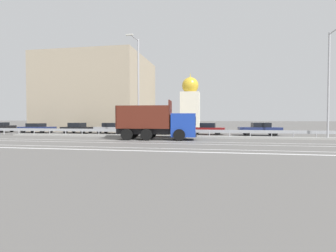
{
  "coord_description": "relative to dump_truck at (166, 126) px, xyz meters",
  "views": [
    {
      "loc": [
        3.83,
        -23.94,
        1.99
      ],
      "look_at": [
        -0.83,
        1.2,
        1.23
      ],
      "focal_mm": 28.0,
      "sensor_mm": 36.0,
      "label": 1
    }
  ],
  "objects": [
    {
      "name": "parked_car_3",
      "position": [
        -8.82,
        8.36,
        -0.58
      ],
      "size": [
        4.52,
        2.23,
        1.38
      ],
      "rotation": [
        0.0,
        0.0,
        -1.65
      ],
      "color": "#A3A3A8",
      "rests_on": "ground_plane"
    },
    {
      "name": "parked_car_5",
      "position": [
        3.48,
        8.37,
        -0.57
      ],
      "size": [
        4.42,
        2.19,
        1.42
      ],
      "rotation": [
        0.0,
        0.0,
        1.49
      ],
      "color": "maroon",
      "rests_on": "ground_plane"
    },
    {
      "name": "dump_truck",
      "position": [
        0.0,
        0.0,
        0.0
      ],
      "size": [
        7.5,
        3.1,
        3.62
      ],
      "rotation": [
        0.0,
        0.0,
        -1.49
      ],
      "color": "#19389E",
      "rests_on": "ground_plane"
    },
    {
      "name": "median_guardrail",
      "position": [
        0.75,
        3.97,
        -0.71
      ],
      "size": [
        68.79,
        0.09,
        0.78
      ],
      "color": "#9EA0A5",
      "rests_on": "ground_plane"
    },
    {
      "name": "median_island",
      "position": [
        0.75,
        2.8,
        -1.19
      ],
      "size": [
        37.84,
        1.1,
        0.18
      ],
      "primitive_type": "cube",
      "color": "gray",
      "rests_on": "ground_plane"
    },
    {
      "name": "background_building_0",
      "position": [
        -15.27,
        18.47,
        4.77
      ],
      "size": [
        16.12,
        15.32,
        12.1
      ],
      "primitive_type": "cube",
      "color": "tan",
      "rests_on": "ground_plane"
    },
    {
      "name": "parked_car_1",
      "position": [
        -19.49,
        7.99,
        -0.61
      ],
      "size": [
        4.64,
        2.07,
        1.3
      ],
      "rotation": [
        0.0,
        0.0,
        -1.58
      ],
      "color": "navy",
      "rests_on": "ground_plane"
    },
    {
      "name": "ground_plane",
      "position": [
        0.75,
        0.17,
        -1.28
      ],
      "size": [
        320.0,
        320.0,
        0.0
      ],
      "primitive_type": "plane",
      "color": "#605E5B"
    },
    {
      "name": "street_lamp_1",
      "position": [
        -3.56,
        2.76,
        4.39
      ],
      "size": [
        0.71,
        2.53,
        10.28
      ],
      "color": "#ADADB2",
      "rests_on": "ground_plane"
    },
    {
      "name": "street_lamp_2",
      "position": [
        14.81,
        2.7,
        4.22
      ],
      "size": [
        0.71,
        2.67,
        9.9
      ],
      "color": "#ADADB2",
      "rests_on": "ground_plane"
    },
    {
      "name": "lane_strip_1",
      "position": [
        -0.93,
        -3.69,
        -1.28
      ],
      "size": [
        68.79,
        0.16,
        0.01
      ],
      "primitive_type": "cube",
      "color": "silver",
      "rests_on": "ground_plane"
    },
    {
      "name": "median_road_sign",
      "position": [
        1.51,
        2.8,
        -0.06
      ],
      "size": [
        0.75,
        0.16,
        2.31
      ],
      "color": "white",
      "rests_on": "ground_plane"
    },
    {
      "name": "lane_strip_4",
      "position": [
        -0.93,
        -8.52,
        -1.28
      ],
      "size": [
        68.79,
        0.16,
        0.01
      ],
      "primitive_type": "cube",
      "color": "silver",
      "rests_on": "ground_plane"
    },
    {
      "name": "parked_car_6",
      "position": [
        9.51,
        7.75,
        -0.54
      ],
      "size": [
        4.82,
        2.11,
        1.48
      ],
      "rotation": [
        0.0,
        0.0,
        1.64
      ],
      "color": "navy",
      "rests_on": "ground_plane"
    },
    {
      "name": "lane_strip_2",
      "position": [
        -0.93,
        -6.94,
        -1.28
      ],
      "size": [
        68.79,
        0.16,
        0.01
      ],
      "primitive_type": "cube",
      "color": "silver",
      "rests_on": "ground_plane"
    },
    {
      "name": "lane_strip_0",
      "position": [
        -0.93,
        -1.87,
        -1.28
      ],
      "size": [
        68.79,
        0.16,
        0.01
      ],
      "primitive_type": "cube",
      "color": "silver",
      "rests_on": "ground_plane"
    },
    {
      "name": "parked_car_4",
      "position": [
        -2.83,
        7.93,
        -0.52
      ],
      "size": [
        4.32,
        1.88,
        1.55
      ],
      "rotation": [
        0.0,
        0.0,
        -1.59
      ],
      "color": "#B27A14",
      "rests_on": "ground_plane"
    },
    {
      "name": "parked_car_2",
      "position": [
        -13.69,
        8.44,
        -0.59
      ],
      "size": [
        4.32,
        2.27,
        1.38
      ],
      "rotation": [
        0.0,
        0.0,
        -1.65
      ],
      "color": "black",
      "rests_on": "ground_plane"
    },
    {
      "name": "church_tower",
      "position": [
        -0.48,
        27.37,
        3.56
      ],
      "size": [
        3.6,
        3.6,
        10.84
      ],
      "color": "silver",
      "rests_on": "ground_plane"
    },
    {
      "name": "lane_strip_3",
      "position": [
        -0.93,
        -8.33,
        -1.28
      ],
      "size": [
        68.79,
        0.16,
        0.01
      ],
      "primitive_type": "cube",
      "color": "silver",
      "rests_on": "ground_plane"
    }
  ]
}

